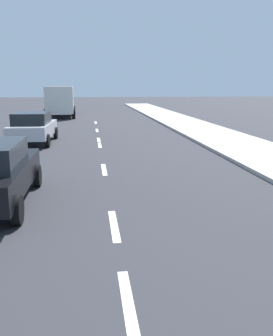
{
  "coord_description": "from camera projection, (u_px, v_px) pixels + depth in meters",
  "views": [
    {
      "loc": [
        -0.44,
        4.84,
        2.89
      ],
      "look_at": [
        0.55,
        12.7,
        1.1
      ],
      "focal_mm": 39.14,
      "sensor_mm": 36.0,
      "label": 1
    }
  ],
  "objects": [
    {
      "name": "lane_stripe_6",
      "position": [
        99.0,
        140.0,
        19.78
      ],
      "size": [
        0.16,
        1.8,
        0.01
      ],
      "primitive_type": "cube",
      "color": "white",
      "rests_on": "ground"
    },
    {
      "name": "lane_stripe_2",
      "position": [
        128.0,
        304.0,
        4.94
      ],
      "size": [
        0.16,
        1.8,
        0.01
      ],
      "primitive_type": "cube",
      "color": "white",
      "rests_on": "ground"
    },
    {
      "name": "lane_stripe_3",
      "position": [
        114.0,
        225.0,
        7.74
      ],
      "size": [
        0.16,
        1.8,
        0.01
      ],
      "primitive_type": "cube",
      "color": "white",
      "rests_on": "ground"
    },
    {
      "name": "lane_stripe_8",
      "position": [
        96.0,
        123.0,
        29.15
      ],
      "size": [
        0.16,
        1.8,
        0.01
      ],
      "primitive_type": "cube",
      "color": "white",
      "rests_on": "ground"
    },
    {
      "name": "sidewalk_strip",
      "position": [
        237.0,
        144.0,
        18.11
      ],
      "size": [
        3.6,
        80.0,
        0.14
      ],
      "primitive_type": "cube",
      "color": "#B2ADA3",
      "rests_on": "ground"
    },
    {
      "name": "lane_stripe_5",
      "position": [
        100.0,
        145.0,
        18.21
      ],
      "size": [
        0.16,
        1.8,
        0.01
      ],
      "primitive_type": "cube",
      "color": "white",
      "rests_on": "ground"
    },
    {
      "name": "lane_stripe_7",
      "position": [
        97.0,
        130.0,
        24.09
      ],
      "size": [
        0.16,
        1.8,
        0.01
      ],
      "primitive_type": "cube",
      "color": "white",
      "rests_on": "ground"
    },
    {
      "name": "lane_stripe_4",
      "position": [
        104.0,
        169.0,
        12.88
      ],
      "size": [
        0.16,
        1.8,
        0.01
      ],
      "primitive_type": "cube",
      "color": "white",
      "rests_on": "ground"
    },
    {
      "name": "parked_car_silver",
      "position": [
        33.0,
        127.0,
        18.61
      ],
      "size": [
        2.16,
        4.44,
        1.57
      ],
      "rotation": [
        0.0,
        0.0,
        -0.04
      ],
      "color": "#B7BABF",
      "rests_on": "ground"
    },
    {
      "name": "delivery_truck",
      "position": [
        60.0,
        101.0,
        33.71
      ],
      "size": [
        2.83,
        6.31,
        2.8
      ],
      "rotation": [
        0.0,
        0.0,
        0.03
      ],
      "color": "#23478C",
      "rests_on": "ground"
    },
    {
      "name": "ground_plane",
      "position": [
        102.0,
        156.0,
        15.37
      ],
      "size": [
        160.0,
        160.0,
        0.0
      ],
      "primitive_type": "plane",
      "color": "#2D2D33"
    }
  ]
}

